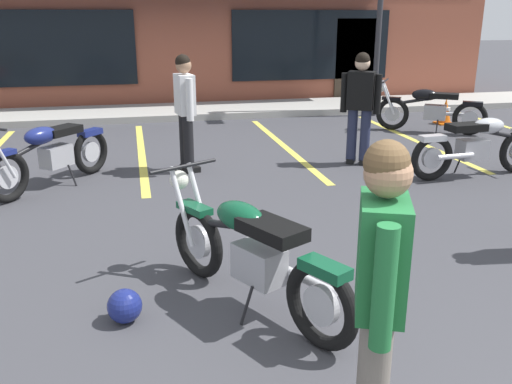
{
  "coord_description": "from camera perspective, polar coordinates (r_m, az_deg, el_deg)",
  "views": [
    {
      "loc": [
        -1.31,
        -1.13,
        2.2
      ],
      "look_at": [
        -0.2,
        3.83,
        0.55
      ],
      "focal_mm": 38.63,
      "sensor_mm": 36.0,
      "label": 1
    }
  ],
  "objects": [
    {
      "name": "ground_plane",
      "position": [
        5.5,
        2.27,
        -5.63
      ],
      "size": [
        80.0,
        80.0,
        0.0
      ],
      "primitive_type": "plane",
      "color": "#3D3D42"
    },
    {
      "name": "sidewalk_kerb",
      "position": [
        12.92,
        -6.7,
        8.33
      ],
      "size": [
        22.0,
        1.8,
        0.14
      ],
      "primitive_type": "cube",
      "color": "#A8A59E",
      "rests_on": "ground_plane"
    },
    {
      "name": "motorcycle_orange_scrambler",
      "position": [
        8.33,
        22.1,
        4.59
      ],
      "size": [
        2.11,
        0.66,
        0.98
      ],
      "color": "black",
      "rests_on": "ground_plane"
    },
    {
      "name": "motorcycle_green_cafe_racer",
      "position": [
        11.24,
        17.54,
        8.23
      ],
      "size": [
        1.84,
        1.4,
        0.98
      ],
      "color": "black",
      "rests_on": "ground_plane"
    },
    {
      "name": "painted_stall_lines",
      "position": [
        9.43,
        -4.3,
        4.42
      ],
      "size": [
        12.37,
        4.8,
        0.01
      ],
      "color": "#DBCC4C",
      "rests_on": "ground_plane"
    },
    {
      "name": "person_near_building",
      "position": [
        2.73,
        12.67,
        -9.71
      ],
      "size": [
        0.38,
        0.59,
        1.68
      ],
      "color": "black",
      "rests_on": "ground_plane"
    },
    {
      "name": "person_by_back_row",
      "position": [
        8.43,
        10.75,
        9.13
      ],
      "size": [
        0.55,
        0.43,
        1.68
      ],
      "color": "black",
      "rests_on": "ground_plane"
    },
    {
      "name": "motorcycle_foreground_classic",
      "position": [
        4.24,
        -0.59,
        -6.2
      ],
      "size": [
        1.26,
        1.92,
        0.98
      ],
      "color": "black",
      "rests_on": "ground_plane"
    },
    {
      "name": "traffic_cone",
      "position": [
        12.28,
        19.01,
        7.88
      ],
      "size": [
        0.34,
        0.34,
        0.53
      ],
      "color": "orange",
      "rests_on": "ground_plane"
    },
    {
      "name": "motorcycle_red_sportbike",
      "position": [
        7.71,
        -20.58,
        3.78
      ],
      "size": [
        1.54,
        1.75,
        0.98
      ],
      "color": "black",
      "rests_on": "ground_plane"
    },
    {
      "name": "helmet_on_pavement",
      "position": [
        4.29,
        -13.45,
        -11.39
      ],
      "size": [
        0.26,
        0.26,
        0.26
      ],
      "color": "navy",
      "rests_on": "ground_plane"
    },
    {
      "name": "brick_storefront_building",
      "position": [
        16.89,
        -8.51,
        16.11
      ],
      "size": [
        16.03,
        7.09,
        3.43
      ],
      "color": "brown",
      "rests_on": "ground_plane"
    },
    {
      "name": "person_in_black_shirt",
      "position": [
        7.95,
        -7.35,
        8.78
      ],
      "size": [
        0.32,
        0.61,
        1.68
      ],
      "color": "black",
      "rests_on": "ground_plane"
    }
  ]
}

